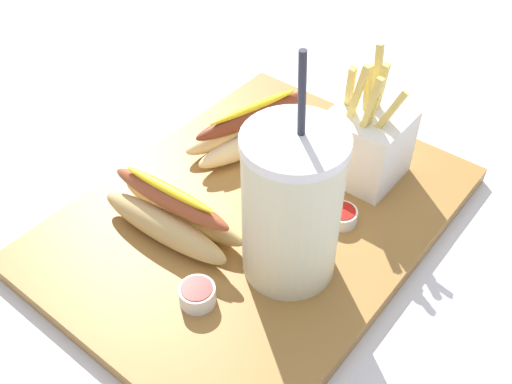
{
  "coord_description": "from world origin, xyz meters",
  "views": [
    {
      "loc": [
        -0.37,
        -0.3,
        0.5
      ],
      "look_at": [
        0.0,
        0.0,
        0.05
      ],
      "focal_mm": 41.69,
      "sensor_mm": 36.0,
      "label": 1
    }
  ],
  "objects_px": {
    "soda_cup": "(291,207)",
    "ketchup_cup_1": "(197,294)",
    "ketchup_cup_2": "(342,215)",
    "hot_dog_2": "(253,129)",
    "fries_basket": "(367,143)",
    "hot_dog_1": "(172,214)"
  },
  "relations": [
    {
      "from": "hot_dog_2",
      "to": "ketchup_cup_1",
      "type": "xyz_separation_m",
      "value": [
        -0.23,
        -0.11,
        -0.01
      ]
    },
    {
      "from": "ketchup_cup_1",
      "to": "fries_basket",
      "type": "bearing_deg",
      "value": -5.63
    },
    {
      "from": "soda_cup",
      "to": "ketchup_cup_2",
      "type": "xyz_separation_m",
      "value": [
        0.09,
        -0.01,
        -0.07
      ]
    },
    {
      "from": "hot_dog_2",
      "to": "fries_basket",
      "type": "bearing_deg",
      "value": -74.98
    },
    {
      "from": "hot_dog_1",
      "to": "hot_dog_2",
      "type": "distance_m",
      "value": 0.18
    },
    {
      "from": "fries_basket",
      "to": "hot_dog_2",
      "type": "relative_size",
      "value": 0.83
    },
    {
      "from": "ketchup_cup_1",
      "to": "hot_dog_2",
      "type": "bearing_deg",
      "value": 26.38
    },
    {
      "from": "hot_dog_2",
      "to": "ketchup_cup_1",
      "type": "bearing_deg",
      "value": -153.62
    },
    {
      "from": "hot_dog_1",
      "to": "hot_dog_2",
      "type": "relative_size",
      "value": 0.9
    },
    {
      "from": "fries_basket",
      "to": "ketchup_cup_1",
      "type": "bearing_deg",
      "value": 174.37
    },
    {
      "from": "soda_cup",
      "to": "hot_dog_1",
      "type": "bearing_deg",
      "value": 107.37
    },
    {
      "from": "soda_cup",
      "to": "hot_dog_2",
      "type": "distance_m",
      "value": 0.21
    },
    {
      "from": "hot_dog_1",
      "to": "ketchup_cup_2",
      "type": "distance_m",
      "value": 0.19
    },
    {
      "from": "hot_dog_2",
      "to": "hot_dog_1",
      "type": "bearing_deg",
      "value": -170.63
    },
    {
      "from": "fries_basket",
      "to": "hot_dog_2",
      "type": "distance_m",
      "value": 0.15
    },
    {
      "from": "soda_cup",
      "to": "ketchup_cup_2",
      "type": "relative_size",
      "value": 7.09
    },
    {
      "from": "ketchup_cup_2",
      "to": "fries_basket",
      "type": "bearing_deg",
      "value": 16.13
    },
    {
      "from": "fries_basket",
      "to": "ketchup_cup_2",
      "type": "distance_m",
      "value": 0.1
    },
    {
      "from": "fries_basket",
      "to": "ketchup_cup_1",
      "type": "height_order",
      "value": "fries_basket"
    },
    {
      "from": "fries_basket",
      "to": "hot_dog_1",
      "type": "xyz_separation_m",
      "value": [
        -0.21,
        0.11,
        -0.02
      ]
    },
    {
      "from": "soda_cup",
      "to": "ketchup_cup_1",
      "type": "xyz_separation_m",
      "value": [
        -0.09,
        0.04,
        -0.07
      ]
    },
    {
      "from": "fries_basket",
      "to": "hot_dog_1",
      "type": "relative_size",
      "value": 0.93
    }
  ]
}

